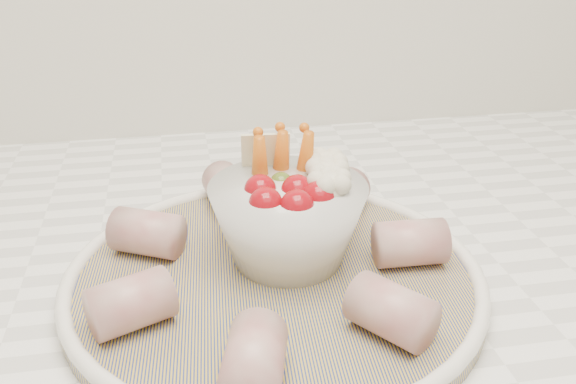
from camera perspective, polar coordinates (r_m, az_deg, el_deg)
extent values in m
cube|color=white|center=(0.62, 10.46, -5.01)|extent=(2.04, 0.62, 0.04)
cylinder|color=navy|center=(0.52, -1.23, -7.97)|extent=(0.35, 0.35, 0.01)
torus|color=white|center=(0.51, -1.24, -7.27)|extent=(0.33, 0.33, 0.01)
sphere|color=maroon|center=(0.48, -2.00, -1.04)|extent=(0.03, 0.03, 0.03)
sphere|color=maroon|center=(0.47, 0.80, -1.28)|extent=(0.03, 0.03, 0.03)
sphere|color=maroon|center=(0.49, 2.76, -0.45)|extent=(0.03, 0.03, 0.03)
sphere|color=maroon|center=(0.50, -2.48, 0.14)|extent=(0.03, 0.03, 0.03)
sphere|color=maroon|center=(0.50, 0.83, 0.12)|extent=(0.03, 0.03, 0.03)
sphere|color=#4B6421|center=(0.52, -0.61, 0.76)|extent=(0.02, 0.02, 0.02)
cone|color=#CD5F13|center=(0.52, -2.52, 2.21)|extent=(0.02, 0.03, 0.06)
cone|color=#CD5F13|center=(0.53, -0.59, 2.72)|extent=(0.02, 0.03, 0.06)
cone|color=#CD5F13|center=(0.53, 1.56, 2.65)|extent=(0.02, 0.03, 0.06)
sphere|color=silver|center=(0.51, 3.47, 1.21)|extent=(0.03, 0.03, 0.03)
sphere|color=silver|center=(0.50, 3.76, 0.15)|extent=(0.03, 0.03, 0.03)
sphere|color=silver|center=(0.53, 3.41, 2.04)|extent=(0.03, 0.03, 0.03)
cube|color=beige|center=(0.53, -2.01, 3.14)|extent=(0.04, 0.01, 0.04)
cylinder|color=#A64C4D|center=(0.52, 10.81, -4.46)|extent=(0.06, 0.04, 0.04)
cylinder|color=#A64C4D|center=(0.59, 4.63, -0.38)|extent=(0.06, 0.07, 0.04)
cylinder|color=#A64C4D|center=(0.61, -5.32, 0.22)|extent=(0.05, 0.06, 0.04)
cylinder|color=#A64C4D|center=(0.54, -12.41, -3.56)|extent=(0.07, 0.06, 0.04)
cylinder|color=#A64C4D|center=(0.46, -13.81, -9.57)|extent=(0.07, 0.06, 0.04)
cylinder|color=#A64C4D|center=(0.40, -3.03, -14.66)|extent=(0.05, 0.06, 0.04)
cylinder|color=#A64C4D|center=(0.44, 9.18, -10.42)|extent=(0.06, 0.07, 0.04)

